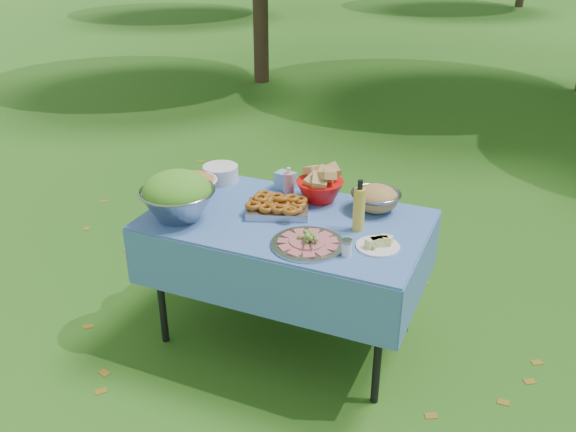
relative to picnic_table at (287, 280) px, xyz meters
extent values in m
plane|color=#143309|center=(0.00, 0.00, -0.38)|extent=(80.00, 80.00, 0.00)
cube|color=#80ABF6|center=(0.00, 0.00, 0.00)|extent=(1.46, 0.86, 0.76)
cylinder|color=white|center=(-0.57, 0.31, 0.43)|extent=(0.23, 0.23, 0.10)
cube|color=#7CAACC|center=(-0.16, 0.36, 0.43)|extent=(0.12, 0.10, 0.10)
cylinder|color=#D1848F|center=(-0.11, 0.28, 0.47)|extent=(0.07, 0.07, 0.17)
cube|color=#A7A6AB|center=(-0.07, 0.04, 0.42)|extent=(0.39, 0.33, 0.08)
cylinder|color=#A5A8AC|center=(0.21, -0.23, 0.42)|extent=(0.47, 0.47, 0.08)
cylinder|color=gold|center=(0.39, 0.03, 0.52)|extent=(0.06, 0.06, 0.27)
cylinder|color=white|center=(0.53, -0.11, 0.41)|extent=(0.28, 0.28, 0.06)
cylinder|color=white|center=(0.42, -0.25, 0.42)|extent=(0.07, 0.07, 0.08)
camera|label=1|loc=(1.15, -2.64, 1.81)|focal=38.00mm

